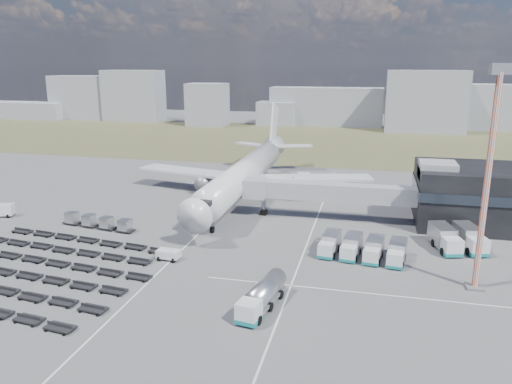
# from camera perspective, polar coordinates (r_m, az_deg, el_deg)

# --- Properties ---
(ground) EXTENTS (420.00, 420.00, 0.00)m
(ground) POSITION_cam_1_polar(r_m,az_deg,el_deg) (75.21, -7.16, -6.83)
(ground) COLOR #565659
(ground) RESTS_ON ground
(grass_strip) EXTENTS (420.00, 90.00, 0.01)m
(grass_strip) POSITION_cam_1_polar(r_m,az_deg,el_deg) (179.30, 5.11, 5.84)
(grass_strip) COLOR #4D4C2E
(grass_strip) RESTS_ON ground
(lane_markings) EXTENTS (47.12, 110.00, 0.01)m
(lane_markings) POSITION_cam_1_polar(r_m,az_deg,el_deg) (75.27, 0.68, -6.68)
(lane_markings) COLOR silver
(lane_markings) RESTS_ON ground
(terminal) EXTENTS (30.40, 16.40, 11.00)m
(terminal) POSITION_cam_1_polar(r_m,az_deg,el_deg) (94.89, 26.73, -0.43)
(terminal) COLOR black
(terminal) RESTS_ON ground
(jet_bridge) EXTENTS (30.30, 3.80, 7.05)m
(jet_bridge) POSITION_cam_1_polar(r_m,az_deg,el_deg) (89.18, 6.99, 0.05)
(jet_bridge) COLOR #939399
(jet_bridge) RESTS_ON ground
(airliner) EXTENTS (51.59, 64.53, 17.62)m
(airliner) POSITION_cam_1_polar(r_m,az_deg,el_deg) (103.34, -1.05, 2.32)
(airliner) COLOR silver
(airliner) RESTS_ON ground
(skyline) EXTENTS (315.21, 25.81, 24.13)m
(skyline) POSITION_cam_1_polar(r_m,az_deg,el_deg) (222.37, 3.80, 9.94)
(skyline) COLOR #9699A4
(skyline) RESTS_ON ground
(fuel_tanker) EXTENTS (4.17, 10.02, 3.15)m
(fuel_tanker) POSITION_cam_1_polar(r_m,az_deg,el_deg) (58.00, 0.69, -11.80)
(fuel_tanker) COLOR silver
(fuel_tanker) RESTS_ON ground
(pushback_tug) EXTENTS (3.36, 2.02, 1.47)m
(pushback_tug) POSITION_cam_1_polar(r_m,az_deg,el_deg) (72.69, -9.98, -7.10)
(pushback_tug) COLOR silver
(pushback_tug) RESTS_ON ground
(utility_van) EXTENTS (4.79, 3.22, 2.34)m
(utility_van) POSITION_cam_1_polar(r_m,az_deg,el_deg) (101.97, -27.14, -1.90)
(utility_van) COLOR silver
(utility_van) RESTS_ON ground
(catering_truck) EXTENTS (3.22, 6.94, 3.10)m
(catering_truck) POSITION_cam_1_polar(r_m,az_deg,el_deg) (110.15, 5.38, 1.06)
(catering_truck) COLOR silver
(catering_truck) RESTS_ON ground
(service_trucks_near) EXTENTS (12.64, 8.13, 2.63)m
(service_trucks_near) POSITION_cam_1_polar(r_m,az_deg,el_deg) (73.83, 12.09, -6.28)
(service_trucks_near) COLOR silver
(service_trucks_near) RESTS_ON ground
(service_trucks_far) EXTENTS (8.22, 9.13, 3.12)m
(service_trucks_far) POSITION_cam_1_polar(r_m,az_deg,el_deg) (81.02, 22.04, -4.95)
(service_trucks_far) COLOR silver
(service_trucks_far) RESTS_ON ground
(uld_row) EXTENTS (14.07, 3.93, 1.93)m
(uld_row) POSITION_cam_1_polar(r_m,az_deg,el_deg) (88.71, -17.61, -3.25)
(uld_row) COLOR black
(uld_row) RESTS_ON ground
(baggage_dollies) EXTENTS (36.25, 28.13, 0.78)m
(baggage_dollies) POSITION_cam_1_polar(r_m,az_deg,el_deg) (75.16, -24.66, -7.82)
(baggage_dollies) COLOR black
(baggage_dollies) RESTS_ON ground
(floodlight_mast) EXTENTS (2.58, 2.11, 27.28)m
(floodlight_mast) POSITION_cam_1_polar(r_m,az_deg,el_deg) (64.93, 24.91, 1.06)
(floodlight_mast) COLOR #AE3D1B
(floodlight_mast) RESTS_ON ground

